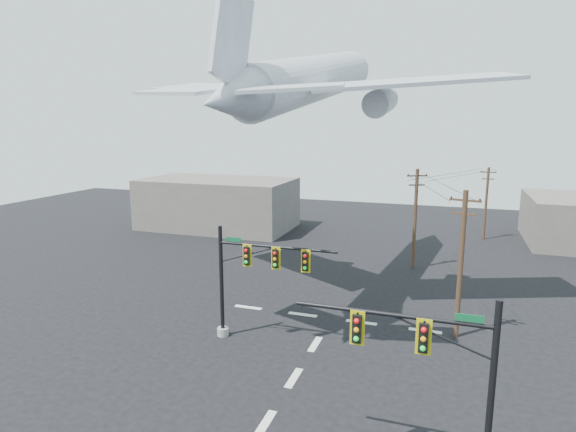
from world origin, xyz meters
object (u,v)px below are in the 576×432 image
at_px(utility_pole_c, 486,202).
at_px(utility_pole_a, 461,262).
at_px(utility_pole_b, 415,217).
at_px(airliner, 312,80).
at_px(signal_mast_near, 444,380).
at_px(signal_mast_far, 249,278).

bearing_deg(utility_pole_c, utility_pole_a, -97.01).
relative_size(utility_pole_b, airliner, 0.30).
bearing_deg(signal_mast_near, signal_mast_far, 144.10).
xyz_separation_m(signal_mast_far, airliner, (0.88, 9.88, 11.84)).
bearing_deg(signal_mast_far, signal_mast_near, -35.90).
relative_size(signal_mast_far, utility_pole_b, 0.83).
height_order(utility_pole_c, airliner, airliner).
relative_size(signal_mast_near, signal_mast_far, 1.01).
bearing_deg(signal_mast_near, utility_pole_c, 84.86).
bearing_deg(utility_pole_b, airliner, -154.78).
xyz_separation_m(utility_pole_a, utility_pole_c, (2.94, 27.25, -0.50)).
height_order(signal_mast_near, signal_mast_far, signal_mast_near).
bearing_deg(utility_pole_c, signal_mast_far, -115.53).
distance_m(signal_mast_near, utility_pole_a, 12.52).
relative_size(utility_pole_c, airliner, 0.27).
bearing_deg(utility_pole_a, signal_mast_far, -144.42).
distance_m(utility_pole_a, airliner, 16.34).
height_order(utility_pole_a, airliner, airliner).
height_order(signal_mast_far, utility_pole_c, utility_pole_c).
bearing_deg(signal_mast_far, utility_pole_c, 65.31).
distance_m(utility_pole_a, utility_pole_b, 13.95).
bearing_deg(utility_pole_c, signal_mast_near, -95.98).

